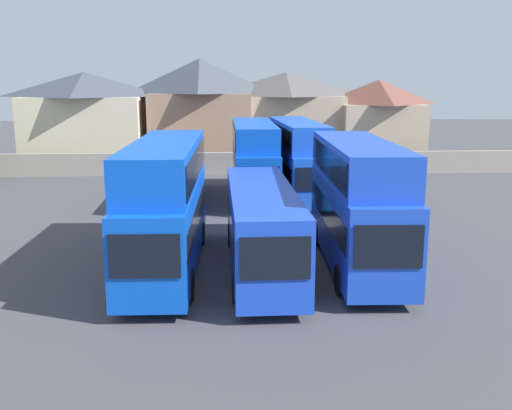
{
  "coord_description": "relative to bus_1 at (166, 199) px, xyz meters",
  "views": [
    {
      "loc": [
        -1.38,
        -22.45,
        7.57
      ],
      "look_at": [
        0.0,
        3.0,
        2.04
      ],
      "focal_mm": 40.88,
      "sensor_mm": 36.0,
      "label": 1
    }
  ],
  "objects": [
    {
      "name": "bus_2",
      "position": [
        3.79,
        -0.42,
        -0.96
      ],
      "size": [
        2.67,
        11.2,
        3.38
      ],
      "rotation": [
        0.0,
        0.0,
        -1.56
      ],
      "color": "blue",
      "rests_on": "ground"
    },
    {
      "name": "bus_5",
      "position": [
        4.23,
        14.16,
        -0.16
      ],
      "size": [
        2.64,
        10.99,
        4.86
      ],
      "rotation": [
        0.0,
        0.0,
        -1.57
      ],
      "color": "blue",
      "rests_on": "ground"
    },
    {
      "name": "ground",
      "position": [
        3.73,
        17.58,
        -2.9
      ],
      "size": [
        140.0,
        140.0,
        0.0
      ],
      "primitive_type": "plane",
      "color": "#424247"
    },
    {
      "name": "bus_6",
      "position": [
        7.05,
        14.06,
        -0.12
      ],
      "size": [
        2.91,
        10.97,
        4.94
      ],
      "rotation": [
        0.0,
        0.0,
        -1.53
      ],
      "color": "blue",
      "rests_on": "ground"
    },
    {
      "name": "bus_1",
      "position": [
        0.0,
        0.0,
        0.0
      ],
      "size": [
        2.76,
        11.28,
        5.16
      ],
      "rotation": [
        0.0,
        0.0,
        -1.59
      ],
      "color": "blue",
      "rests_on": "ground"
    },
    {
      "name": "house_terrace_left",
      "position": [
        -9.82,
        29.6,
        1.26
      ],
      "size": [
        10.56,
        7.41,
        8.16
      ],
      "color": "beige",
      "rests_on": "ground"
    },
    {
      "name": "house_terrace_right",
      "position": [
        7.99,
        30.72,
        1.26
      ],
      "size": [
        10.53,
        6.88,
        8.16
      ],
      "color": "tan",
      "rests_on": "ground"
    },
    {
      "name": "bus_3",
      "position": [
        7.71,
        -0.11,
        -0.01
      ],
      "size": [
        2.87,
        10.29,
        5.13
      ],
      "rotation": [
        0.0,
        0.0,
        -1.6
      ],
      "color": "blue",
      "rests_on": "ground"
    },
    {
      "name": "depot_boundary_wall",
      "position": [
        3.73,
        23.69,
        -2.0
      ],
      "size": [
        56.0,
        0.5,
        1.8
      ],
      "primitive_type": "cube",
      "color": "gray",
      "rests_on": "ground"
    },
    {
      "name": "house_terrace_centre",
      "position": [
        0.23,
        30.12,
        1.87
      ],
      "size": [
        9.24,
        6.95,
        9.33
      ],
      "color": "#9E7A60",
      "rests_on": "ground"
    },
    {
      "name": "house_terrace_far_right",
      "position": [
        16.25,
        29.8,
        0.94
      ],
      "size": [
        7.59,
        7.6,
        7.51
      ],
      "color": "tan",
      "rests_on": "ground"
    },
    {
      "name": "bus_4",
      "position": [
        -0.46,
        13.98,
        -1.01
      ],
      "size": [
        2.78,
        11.38,
        3.3
      ],
      "rotation": [
        0.0,
        0.0,
        -1.54
      ],
      "color": "blue",
      "rests_on": "ground"
    }
  ]
}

